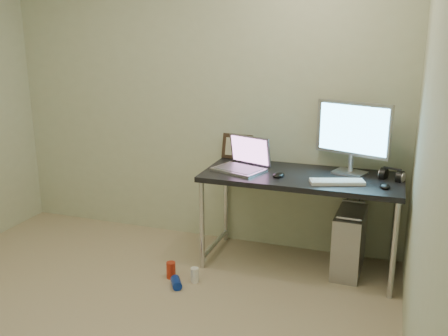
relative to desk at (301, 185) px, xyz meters
The scene contains 17 objects.
wall_back 1.17m from the desk, 161.27° to the left, with size 3.50×0.02×2.50m, color beige.
wall_right 1.73m from the desk, 60.95° to the right, with size 0.02×3.50×2.50m, color beige.
desk is the anchor object (origin of this frame).
tower_computer 0.57m from the desk, ahead, with size 0.22×0.48×0.52m.
cable_a 0.51m from the desk, 39.55° to the left, with size 0.01×0.01×0.70m, color black.
cable_b 0.57m from the desk, 31.08° to the left, with size 0.01×0.01×0.72m, color black.
can_red 1.17m from the desk, 148.95° to the right, with size 0.07×0.07×0.13m, color red.
can_white 1.05m from the desk, 142.00° to the right, with size 0.06×0.06×0.11m, color white.
can_blue 1.18m from the desk, 140.26° to the right, with size 0.07×0.07×0.12m, color #0D2B9D.
laptop 0.48m from the desk, behind, with size 0.45×0.41×0.26m.
monitor 0.55m from the desk, 24.98° to the left, with size 0.56×0.25×0.55m.
keyboard 0.32m from the desk, 25.25° to the right, with size 0.38×0.12×0.02m, color white.
mouse_right 0.63m from the desk, 12.08° to the right, with size 0.07×0.11×0.04m, color black.
mouse_left 0.21m from the desk, 145.80° to the right, with size 0.08×0.12×0.04m, color black.
headphones 0.66m from the desk, ahead, with size 0.19×0.11×0.11m.
picture_frame 0.70m from the desk, 153.73° to the left, with size 0.26×0.03×0.21m, color black.
webcam 0.56m from the desk, 146.08° to the left, with size 0.04×0.03×0.12m.
Camera 1 is at (1.58, -2.19, 1.81)m, focal length 40.00 mm.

